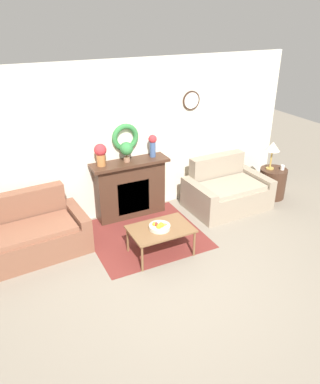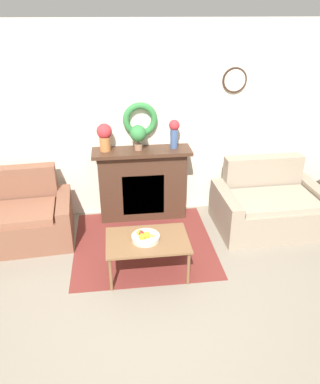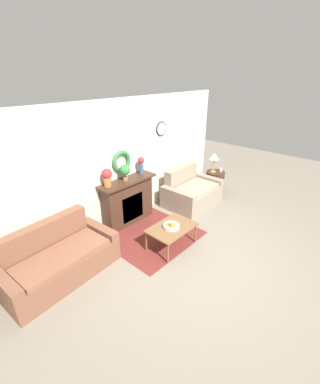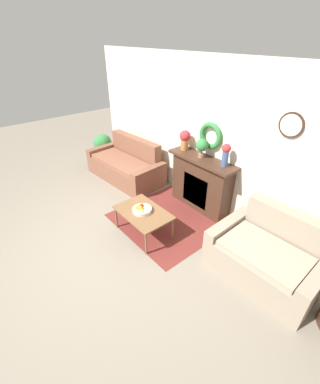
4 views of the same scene
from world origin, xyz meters
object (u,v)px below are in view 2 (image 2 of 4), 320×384
at_px(coffee_table, 147,243).
at_px(vase_on_mantel_left, 105,135).
at_px(loveseat_right, 269,206).
at_px(fruit_bowl, 145,237).
at_px(potted_plant_on_mantel, 138,134).
at_px(vase_on_mantel_right, 174,132).
at_px(fireplace, 142,183).

height_order(coffee_table, vase_on_mantel_left, vase_on_mantel_left).
distance_m(loveseat_right, vase_on_mantel_left, 2.47).
distance_m(fruit_bowl, potted_plant_on_mantel, 1.54).
xyz_separation_m(coffee_table, potted_plant_on_mantel, (0.01, 1.32, 0.86)).
distance_m(coffee_table, potted_plant_on_mantel, 1.57).
bearing_deg(vase_on_mantel_right, loveseat_right, -21.45).
distance_m(fireplace, loveseat_right, 1.82).
bearing_deg(fireplace, potted_plant_on_mantel, -161.89).
xyz_separation_m(vase_on_mantel_right, potted_plant_on_mantel, (-0.50, -0.02, -0.01)).
bearing_deg(fruit_bowl, loveseat_right, 24.95).
relative_size(coffee_table, fruit_bowl, 2.95).
height_order(coffee_table, fruit_bowl, fruit_bowl).
bearing_deg(fruit_bowl, fireplace, 86.53).
distance_m(fireplace, potted_plant_on_mantel, 0.74).
relative_size(coffee_table, vase_on_mantel_left, 2.49).
distance_m(fireplace, coffee_table, 1.34).
distance_m(loveseat_right, fruit_bowl, 2.01).
relative_size(loveseat_right, fruit_bowl, 4.68).
distance_m(loveseat_right, coffee_table, 1.98).
relative_size(fruit_bowl, vase_on_mantel_left, 0.84).
bearing_deg(fruit_bowl, potted_plant_on_mantel, 88.40).
height_order(fruit_bowl, potted_plant_on_mantel, potted_plant_on_mantel).
distance_m(fruit_bowl, vase_on_mantel_left, 1.61).
bearing_deg(vase_on_mantel_left, coffee_table, -71.94).
xyz_separation_m(fireplace, potted_plant_on_mantel, (-0.04, -0.01, 0.74)).
relative_size(vase_on_mantel_left, vase_on_mantel_right, 0.95).
relative_size(loveseat_right, coffee_table, 1.59).
bearing_deg(vase_on_mantel_right, fruit_bowl, -111.63).
bearing_deg(vase_on_mantel_left, vase_on_mantel_right, 0.00).
xyz_separation_m(loveseat_right, coffee_table, (-1.79, -0.83, 0.09)).
xyz_separation_m(loveseat_right, fruit_bowl, (-1.81, -0.84, 0.17)).
bearing_deg(vase_on_mantel_right, fireplace, -179.30).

